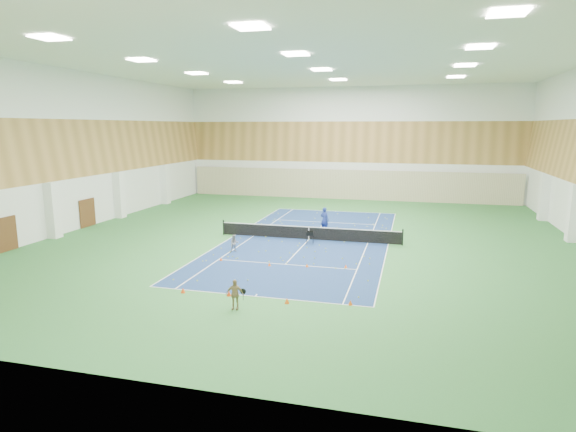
{
  "coord_description": "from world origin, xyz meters",
  "views": [
    {
      "loc": [
        6.89,
        -32.18,
        7.82
      ],
      "look_at": [
        -0.99,
        -1.98,
        2.0
      ],
      "focal_mm": 30.0,
      "sensor_mm": 36.0,
      "label": 1
    }
  ],
  "objects_px": {
    "tennis_net": "(309,232)",
    "coach": "(325,220)",
    "child_court": "(234,243)",
    "child_apron": "(235,294)",
    "ball_cart": "(310,238)"
  },
  "relations": [
    {
      "from": "child_court",
      "to": "ball_cart",
      "type": "height_order",
      "value": "child_court"
    },
    {
      "from": "child_court",
      "to": "child_apron",
      "type": "xyz_separation_m",
      "value": [
        3.52,
        -9.17,
        0.12
      ]
    },
    {
      "from": "tennis_net",
      "to": "child_court",
      "type": "height_order",
      "value": "tennis_net"
    },
    {
      "from": "tennis_net",
      "to": "coach",
      "type": "relative_size",
      "value": 6.71
    },
    {
      "from": "coach",
      "to": "ball_cart",
      "type": "bearing_deg",
      "value": 107.5
    },
    {
      "from": "child_court",
      "to": "coach",
      "type": "bearing_deg",
      "value": 28.21
    },
    {
      "from": "child_apron",
      "to": "child_court",
      "type": "bearing_deg",
      "value": 101.72
    },
    {
      "from": "tennis_net",
      "to": "ball_cart",
      "type": "relative_size",
      "value": 14.82
    },
    {
      "from": "tennis_net",
      "to": "coach",
      "type": "xyz_separation_m",
      "value": [
        0.63,
        2.63,
        0.4
      ]
    },
    {
      "from": "ball_cart",
      "to": "child_court",
      "type": "bearing_deg",
      "value": -151.19
    },
    {
      "from": "child_apron",
      "to": "tennis_net",
      "type": "bearing_deg",
      "value": 79.24
    },
    {
      "from": "coach",
      "to": "ball_cart",
      "type": "relative_size",
      "value": 2.21
    },
    {
      "from": "coach",
      "to": "child_court",
      "type": "distance_m",
      "value": 8.36
    },
    {
      "from": "child_apron",
      "to": "coach",
      "type": "bearing_deg",
      "value": 77.24
    },
    {
      "from": "coach",
      "to": "child_court",
      "type": "bearing_deg",
      "value": 79.32
    }
  ]
}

